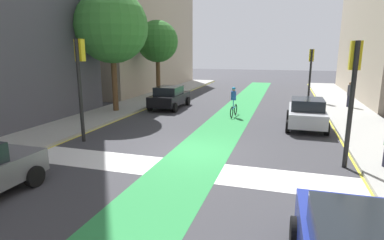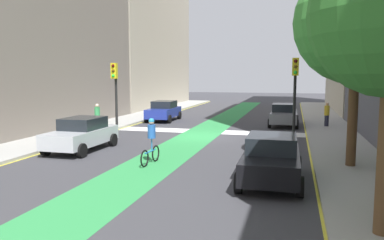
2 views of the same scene
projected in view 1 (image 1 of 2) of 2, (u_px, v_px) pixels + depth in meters
name	position (u px, v px, depth m)	size (l,w,h in m)	color
ground_plane	(194.00, 151.00, 12.66)	(120.00, 120.00, 0.00)	#38383D
bike_lane_paint	(201.00, 152.00, 12.58)	(2.40, 60.00, 0.01)	#2D8C47
crosswalk_band	(178.00, 168.00, 10.80)	(12.00, 1.80, 0.01)	silver
sidewalk_left	(44.00, 135.00, 14.78)	(3.00, 60.00, 0.15)	#9E9E99
curb_stripe_left	(70.00, 139.00, 14.37)	(0.16, 60.00, 0.01)	yellow
curb_stripe_right	(357.00, 167.00, 10.96)	(0.16, 60.00, 0.01)	yellow
traffic_signal_near_right	(353.00, 81.00, 10.37)	(0.35, 0.52, 4.33)	black
traffic_signal_near_left	(80.00, 71.00, 13.53)	(0.35, 0.52, 4.51)	black
traffic_signal_far_right	(311.00, 65.00, 24.37)	(0.35, 0.52, 4.16)	black
car_black_left_far	(170.00, 97.00, 22.18)	(2.06, 4.22, 1.57)	black
car_silver_right_far	(307.00, 113.00, 16.50)	(2.06, 4.22, 1.57)	#B2B7BF
cyclist_in_lane	(234.00, 101.00, 19.33)	(0.32, 1.73, 1.86)	black
pedestrian_sidewalk_right_b	(350.00, 94.00, 21.82)	(0.34, 0.34, 1.77)	#262638
street_tree_near	(112.00, 27.00, 19.55)	(4.59, 4.59, 7.67)	brown
street_tree_far	(157.00, 42.00, 25.90)	(3.46, 3.46, 6.39)	brown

